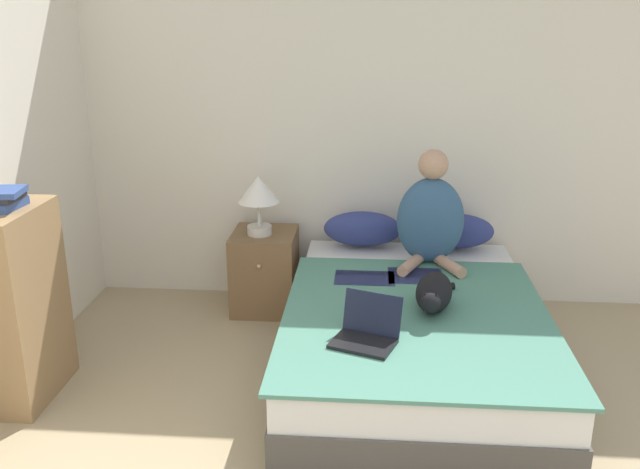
# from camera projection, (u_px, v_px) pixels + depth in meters

# --- Properties ---
(wall_back) EXTENTS (5.18, 0.05, 2.55)m
(wall_back) POSITION_uv_depth(u_px,v_px,m) (392.00, 120.00, 4.55)
(wall_back) COLOR silver
(wall_back) RESTS_ON ground_plane
(bed) EXTENTS (1.40, 2.09, 0.45)m
(bed) POSITION_uv_depth(u_px,v_px,m) (413.00, 337.00, 3.81)
(bed) COLOR #4C4742
(bed) RESTS_ON ground_plane
(pillow_near) EXTENTS (0.53, 0.24, 0.24)m
(pillow_near) POSITION_uv_depth(u_px,v_px,m) (363.00, 229.00, 4.58)
(pillow_near) COLOR navy
(pillow_near) RESTS_ON bed
(pillow_far) EXTENTS (0.53, 0.24, 0.24)m
(pillow_far) POSITION_uv_depth(u_px,v_px,m) (454.00, 231.00, 4.53)
(pillow_far) COLOR navy
(pillow_far) RESTS_ON bed
(person_sitting) EXTENTS (0.42, 0.41, 0.72)m
(person_sitting) POSITION_uv_depth(u_px,v_px,m) (431.00, 217.00, 4.21)
(person_sitting) COLOR #33567A
(person_sitting) RESTS_ON bed
(cat_tabby) EXTENTS (0.27, 0.55, 0.19)m
(cat_tabby) POSITION_uv_depth(u_px,v_px,m) (434.00, 293.00, 3.59)
(cat_tabby) COLOR black
(cat_tabby) RESTS_ON bed
(laptop_open) EXTENTS (0.36, 0.34, 0.22)m
(laptop_open) POSITION_uv_depth(u_px,v_px,m) (366.00, 333.00, 3.25)
(laptop_open) COLOR black
(laptop_open) RESTS_ON bed
(nightstand) EXTENTS (0.43, 0.47, 0.55)m
(nightstand) POSITION_uv_depth(u_px,v_px,m) (265.00, 271.00, 4.64)
(nightstand) COLOR brown
(nightstand) RESTS_ON ground_plane
(table_lamp) EXTENTS (0.27, 0.27, 0.40)m
(table_lamp) POSITION_uv_depth(u_px,v_px,m) (259.00, 194.00, 4.43)
(table_lamp) COLOR beige
(table_lamp) RESTS_ON nightstand
(bookshelf) EXTENTS (0.28, 0.56, 1.04)m
(bookshelf) POSITION_uv_depth(u_px,v_px,m) (20.00, 305.00, 3.50)
(bookshelf) COLOR #99754C
(bookshelf) RESTS_ON ground_plane
(book_stack_top) EXTENTS (0.21, 0.23, 0.10)m
(book_stack_top) POSITION_uv_depth(u_px,v_px,m) (3.00, 199.00, 3.32)
(book_stack_top) COLOR #334C8E
(book_stack_top) RESTS_ON bookshelf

